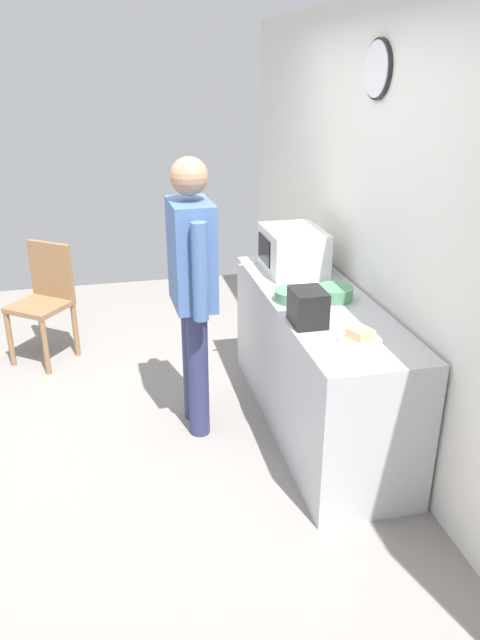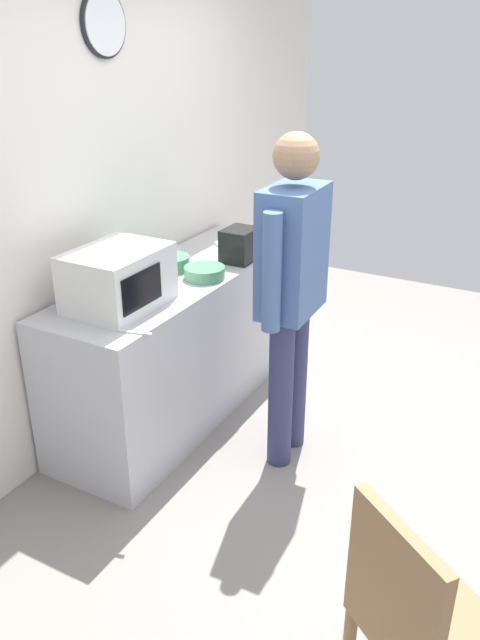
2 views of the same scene
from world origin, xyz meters
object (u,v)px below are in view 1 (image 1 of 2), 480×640
Objects in this scene: salad_bowl at (334,293)px; microwave at (293,250)px; spoon_utensil at (249,263)px; sandwich_plate at (360,337)px; toaster at (308,307)px; fork_utensil at (325,268)px; person_standing at (192,279)px; wooden_chair at (45,297)px; mixing_bowl at (293,295)px.

microwave is at bearing -171.38° from salad_bowl.
sandwich_plate is at bearing 10.63° from spoon_utensil.
toaster is at bearing 3.18° from spoon_utensil.
person_standing is (0.42, -1.00, 0.13)m from fork_utensil.
salad_bowl is 0.61m from fork_utensil.
sandwich_plate reaches higher than wooden_chair.
sandwich_plate is at bearing 15.10° from mixing_bowl.
sandwich_plate reaches higher than spoon_utensil.
toaster is (0.36, -0.03, 0.07)m from mixing_bowl.
microwave reaches higher than spoon_utensil.
mixing_bowl is 1.05× the size of toaster.
sandwich_plate is at bearing 36.52° from toaster.
salad_bowl is (0.58, 0.09, -0.11)m from microwave.
wooden_chair is at bearing -138.36° from toaster.
wooden_chair reaches higher than spoon_utensil.
spoon_utensil is at bearing -169.37° from sandwich_plate.
wooden_chair is (-2.04, -1.77, -0.39)m from sandwich_plate.
toaster is (-0.27, -0.20, 0.08)m from sandwich_plate.
fork_utensil is 2.21m from wooden_chair.
microwave is 0.37m from spoon_utensil.
mixing_bowl is at bearing -164.90° from sandwich_plate.
salad_bowl reaches higher than wooden_chair.
salad_bowl is (-0.60, 0.08, 0.02)m from sandwich_plate.
person_standing reaches higher than wooden_chair.
fork_utensil and spoon_utensil have the same top height.
sandwich_plate is at bearing -11.26° from fork_utensil.
toaster is 0.23× the size of wooden_chair.
fork_utensil is (-0.59, 0.15, -0.04)m from salad_bowl.
person_standing is at bearing -102.96° from mixing_bowl.
sandwich_plate is 0.13× the size of person_standing.
person_standing is (-0.77, -0.77, 0.12)m from sandwich_plate.
mixing_bowl is at bearing 175.28° from toaster.
salad_bowl reaches higher than spoon_utensil.
person_standing reaches higher than sandwich_plate.
spoon_utensil is at bearing -156.70° from salad_bowl.
salad_bowl is 0.26m from mixing_bowl.
toaster is 1.02m from fork_utensil.
microwave is 2.94× the size of fork_utensil.
sandwich_plate is 1.06× the size of toaster.
spoon_utensil is 0.82m from person_standing.
spoon_utensil is (-0.22, -0.26, -0.15)m from microwave.
mixing_bowl is at bearing 77.04° from person_standing.
salad_bowl reaches higher than mixing_bowl.
microwave reaches higher than sandwich_plate.
spoon_utensil is (-0.80, -0.35, -0.04)m from salad_bowl.
salad_bowl is at bearing 139.32° from toaster.
salad_bowl is at bearing 23.30° from spoon_utensil.
salad_bowl is 0.88m from spoon_utensil.
spoon_utensil is at bearing 141.50° from person_standing.
wooden_chair is (-1.77, -1.57, -0.46)m from toaster.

